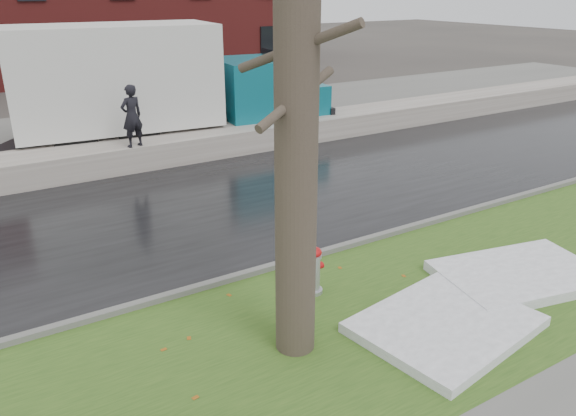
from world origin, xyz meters
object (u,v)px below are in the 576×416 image
worker (132,116)px  tree (296,104)px  fire_hydrant (313,267)px  box_truck (155,84)px

worker → tree: bearing=71.3°
tree → worker: bearing=86.1°
fire_hydrant → box_truck: box_truck is taller
box_truck → worker: 2.68m
tree → worker: 9.55m
tree → box_truck: bearing=79.6°
tree → worker: tree is taller
tree → box_truck: 11.81m
fire_hydrant → worker: bearing=84.6°
fire_hydrant → tree: 3.43m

